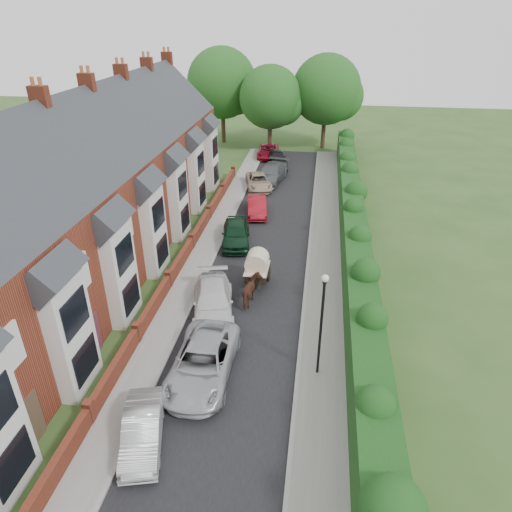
{
  "coord_description": "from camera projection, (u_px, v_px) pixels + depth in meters",
  "views": [
    {
      "loc": [
        2.9,
        -11.64,
        14.38
      ],
      "look_at": [
        -0.31,
        10.54,
        2.2
      ],
      "focal_mm": 32.0,
      "sensor_mm": 36.0,
      "label": 1
    }
  ],
  "objects": [
    {
      "name": "ground",
      "position": [
        224.0,
        438.0,
        17.36
      ],
      "size": [
        140.0,
        140.0,
        0.0
      ],
      "primitive_type": "plane",
      "color": "#2D4C1E",
      "rests_on": "ground"
    },
    {
      "name": "road",
      "position": [
        254.0,
        285.0,
        26.98
      ],
      "size": [
        6.0,
        58.0,
        0.02
      ],
      "primitive_type": "cube",
      "color": "black",
      "rests_on": "ground"
    },
    {
      "name": "pavement_hedge_side",
      "position": [
        324.0,
        289.0,
        26.44
      ],
      "size": [
        2.2,
        58.0,
        0.12
      ],
      "primitive_type": "cube",
      "color": "gray",
      "rests_on": "ground"
    },
    {
      "name": "pavement_house_side",
      "position": [
        191.0,
        279.0,
        27.44
      ],
      "size": [
        1.7,
        58.0,
        0.12
      ],
      "primitive_type": "cube",
      "color": "gray",
      "rests_on": "ground"
    },
    {
      "name": "kerb_hedge_side",
      "position": [
        306.0,
        288.0,
        26.57
      ],
      "size": [
        0.18,
        58.0,
        0.13
      ],
      "primitive_type": "cube",
      "color": "#969691",
      "rests_on": "ground"
    },
    {
      "name": "kerb_house_side",
      "position": [
        204.0,
        280.0,
        27.34
      ],
      "size": [
        0.18,
        58.0,
        0.13
      ],
      "primitive_type": "cube",
      "color": "#969691",
      "rests_on": "ground"
    },
    {
      "name": "hedge",
      "position": [
        358.0,
        269.0,
        25.48
      ],
      "size": [
        2.1,
        58.0,
        2.85
      ],
      "color": "#133711",
      "rests_on": "ground"
    },
    {
      "name": "terrace_row",
      "position": [
        66.0,
        212.0,
        25.27
      ],
      "size": [
        9.05,
        40.5,
        11.5
      ],
      "color": "brown",
      "rests_on": "ground"
    },
    {
      "name": "garden_wall_row",
      "position": [
        169.0,
        281.0,
        26.51
      ],
      "size": [
        0.35,
        40.35,
        1.1
      ],
      "color": "brown",
      "rests_on": "ground"
    },
    {
      "name": "lamppost",
      "position": [
        322.0,
        314.0,
        18.83
      ],
      "size": [
        0.32,
        0.32,
        5.16
      ],
      "color": "black",
      "rests_on": "ground"
    },
    {
      "name": "tree_far_left",
      "position": [
        273.0,
        99.0,
        49.81
      ],
      "size": [
        7.14,
        6.8,
        9.29
      ],
      "color": "#332316",
      "rests_on": "ground"
    },
    {
      "name": "tree_far_right",
      "position": [
        330.0,
        91.0,
        50.5
      ],
      "size": [
        7.98,
        7.6,
        10.31
      ],
      "color": "#332316",
      "rests_on": "ground"
    },
    {
      "name": "tree_far_back",
      "position": [
        226.0,
        85.0,
        52.74
      ],
      "size": [
        8.4,
        8.0,
        10.82
      ],
      "color": "#332316",
      "rests_on": "ground"
    },
    {
      "name": "car_silver_a",
      "position": [
        142.0,
        430.0,
        16.9
      ],
      "size": [
        2.31,
        4.1,
        1.28
      ],
      "primitive_type": "imported",
      "rotation": [
        0.0,
        0.0,
        0.26
      ],
      "color": "#AFAFB4",
      "rests_on": "ground"
    },
    {
      "name": "car_silver_b",
      "position": [
        203.0,
        362.0,
        19.94
      ],
      "size": [
        2.57,
        5.56,
        1.55
      ],
      "primitive_type": "imported",
      "rotation": [
        0.0,
        0.0,
        0.0
      ],
      "color": "#ACADB3",
      "rests_on": "ground"
    },
    {
      "name": "car_white",
      "position": [
        213.0,
        301.0,
        24.13
      ],
      "size": [
        3.25,
        5.51,
        1.5
      ],
      "primitive_type": "imported",
      "rotation": [
        0.0,
        0.0,
        0.23
      ],
      "color": "silver",
      "rests_on": "ground"
    },
    {
      "name": "car_green",
      "position": [
        236.0,
        233.0,
        31.39
      ],
      "size": [
        2.56,
        4.85,
        1.57
      ],
      "primitive_type": "imported",
      "rotation": [
        0.0,
        0.0,
        0.16
      ],
      "color": "black",
      "rests_on": "ground"
    },
    {
      "name": "car_red",
      "position": [
        257.0,
        206.0,
        35.96
      ],
      "size": [
        2.12,
        4.32,
        1.36
      ],
      "primitive_type": "imported",
      "rotation": [
        0.0,
        0.0,
        0.17
      ],
      "color": "maroon",
      "rests_on": "ground"
    },
    {
      "name": "car_beige",
      "position": [
        259.0,
        181.0,
        41.19
      ],
      "size": [
        3.14,
        4.98,
        1.28
      ],
      "primitive_type": "imported",
      "rotation": [
        0.0,
        0.0,
        0.24
      ],
      "color": "tan",
      "rests_on": "ground"
    },
    {
      "name": "car_grey",
      "position": [
        271.0,
        173.0,
        42.74
      ],
      "size": [
        3.24,
        5.87,
        1.61
      ],
      "primitive_type": "imported",
      "rotation": [
        0.0,
        0.0,
        -0.18
      ],
      "color": "#53565A",
      "rests_on": "ground"
    },
    {
      "name": "car_black",
      "position": [
        277.0,
        157.0,
        47.68
      ],
      "size": [
        2.67,
        4.43,
        1.41
      ],
      "primitive_type": "imported",
      "rotation": [
        0.0,
        0.0,
        0.26
      ],
      "color": "black",
      "rests_on": "ground"
    },
    {
      "name": "horse",
      "position": [
        252.0,
        291.0,
        24.88
      ],
      "size": [
        0.99,
        1.96,
        1.61
      ],
      "primitive_type": "imported",
      "rotation": [
        0.0,
        0.0,
        3.08
      ],
      "color": "#4B281B",
      "rests_on": "ground"
    },
    {
      "name": "horse_cart",
      "position": [
        257.0,
        266.0,
        26.46
      ],
      "size": [
        1.38,
        3.05,
        2.2
      ],
      "color": "black",
      "rests_on": "ground"
    },
    {
      "name": "car_extra_far",
      "position": [
        268.0,
        151.0,
        49.86
      ],
      "size": [
        2.39,
        4.8,
        1.31
      ],
      "primitive_type": "imported",
      "rotation": [
        0.0,
        0.0,
        0.05
      ],
      "color": "maroon",
      "rests_on": "ground"
    }
  ]
}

